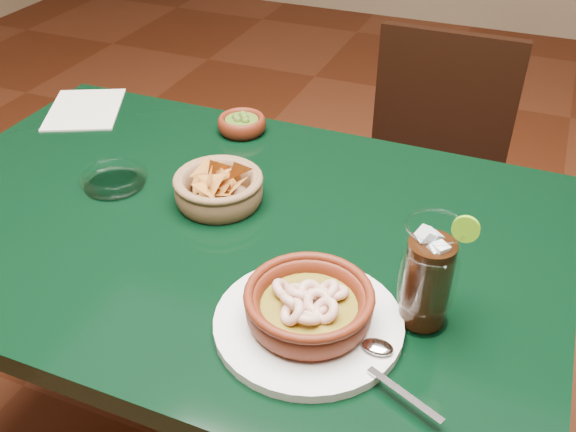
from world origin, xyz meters
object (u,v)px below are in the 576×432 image
at_px(dining_chair, 426,184).
at_px(shrimp_plate, 309,310).
at_px(chip_basket, 219,188).
at_px(dining_table, 223,263).
at_px(cola_drink, 428,276).

xyz_separation_m(dining_chair, shrimp_plate, (-0.01, -0.89, 0.31)).
relative_size(dining_chair, chip_basket, 4.39).
xyz_separation_m(dining_table, chip_basket, (-0.03, 0.05, 0.13)).
relative_size(dining_chair, shrimp_plate, 2.45).
xyz_separation_m(dining_table, shrimp_plate, (0.24, -0.19, 0.13)).
relative_size(dining_table, dining_chair, 1.39).
relative_size(dining_table, shrimp_plate, 3.40).
height_order(dining_chair, shrimp_plate, dining_chair).
xyz_separation_m(dining_table, cola_drink, (0.39, -0.11, 0.18)).
height_order(dining_table, cola_drink, cola_drink).
distance_m(dining_table, shrimp_plate, 0.33).
xyz_separation_m(shrimp_plate, cola_drink, (0.15, 0.08, 0.05)).
xyz_separation_m(chip_basket, cola_drink, (0.42, -0.16, 0.05)).
bearing_deg(dining_table, dining_chair, 70.42).
relative_size(chip_basket, cola_drink, 1.01).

